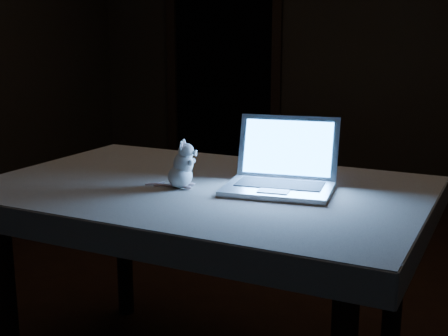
% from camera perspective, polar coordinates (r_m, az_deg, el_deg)
% --- Properties ---
extents(floor, '(5.00, 5.00, 0.00)m').
position_cam_1_polar(floor, '(2.94, 3.31, -14.18)').
color(floor, black).
rests_on(floor, ground).
extents(back_wall, '(4.50, 0.04, 2.60)m').
position_cam_1_polar(back_wall, '(5.07, 11.97, 12.06)').
color(back_wall, black).
rests_on(back_wall, ground).
extents(doorway, '(1.06, 0.36, 2.13)m').
position_cam_1_polar(doorway, '(5.35, -0.04, 9.82)').
color(doorway, black).
rests_on(doorway, back_wall).
extents(table, '(1.56, 1.09, 0.79)m').
position_cam_1_polar(table, '(2.29, -1.91, -11.36)').
color(table, black).
rests_on(table, floor).
extents(tablecloth, '(1.68, 1.22, 0.09)m').
position_cam_1_polar(tablecloth, '(2.14, -3.03, -3.03)').
color(tablecloth, beige).
rests_on(tablecloth, table).
extents(laptop, '(0.38, 0.34, 0.25)m').
position_cam_1_polar(laptop, '(2.04, 5.21, 1.11)').
color(laptop, silver).
rests_on(laptop, tablecloth).
extents(plush_mouse, '(0.15, 0.15, 0.17)m').
position_cam_1_polar(plush_mouse, '(2.10, -4.22, 0.36)').
color(plush_mouse, silver).
rests_on(plush_mouse, tablecloth).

